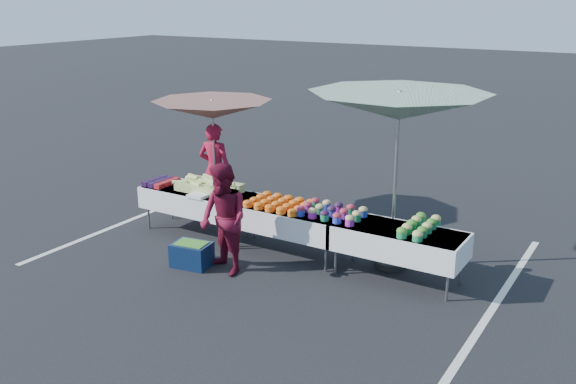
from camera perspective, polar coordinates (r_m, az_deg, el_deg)
The scene contains 17 objects.
ground at distance 10.02m, azimuth 0.00°, elevation -5.47°, with size 80.00×80.00×0.00m, color black.
stripe_left at distance 11.90m, azimuth -13.28°, elevation -2.21°, with size 0.10×5.00×0.00m, color silver.
stripe_right at distance 8.93m, azimuth 18.05°, elevation -9.33°, with size 0.10×5.00×0.00m, color silver.
table_left at distance 10.81m, azimuth -8.17°, elevation -0.64°, with size 1.86×0.81×0.75m.
table_center at distance 9.81m, azimuth 0.00°, elevation -2.33°, with size 1.86×0.81×0.75m.
table_right at distance 9.06m, azimuth 9.78°, elevation -4.28°, with size 1.86×0.81×0.75m.
berry_punnets at distance 11.16m, azimuth -11.23°, elevation 0.89°, with size 0.40×0.54×0.08m.
corn_pile at distance 10.61m, azimuth -7.03°, elevation 0.53°, with size 1.16×0.57×0.26m.
plastic_bags at distance 10.35m, azimuth -7.98°, elevation -0.33°, with size 0.30×0.25×0.05m, color white.
carrot_bowls at distance 9.81m, azimuth -0.78°, elevation -1.00°, with size 0.95×0.69×0.11m.
potato_cups at distance 9.38m, azimuth 3.91°, elevation -1.70°, with size 0.94×0.58×0.16m.
bean_baskets at distance 8.96m, azimuth 11.59°, elevation -2.99°, with size 0.36×0.86×0.15m.
vendor at distance 11.58m, azimuth -6.49°, elevation 1.99°, with size 0.62×0.40×1.69m, color maroon.
customer at distance 9.13m, azimuth -5.74°, elevation -2.45°, with size 0.78×0.61×1.61m, color maroon.
umbrella_left at distance 11.23m, azimuth -6.74°, elevation 7.21°, with size 2.28×2.28×2.14m.
umbrella_right at distance 9.03m, azimuth 9.84°, elevation 7.42°, with size 3.39×3.39×2.61m.
storage_bin at distance 9.62m, azimuth -8.55°, elevation -5.46°, with size 0.61×0.48×0.36m.
Camera 1 is at (4.83, -7.88, 3.87)m, focal length 40.00 mm.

